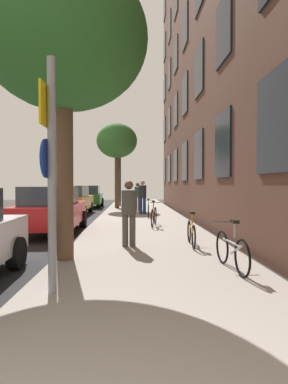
% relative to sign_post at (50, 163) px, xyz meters
% --- Properties ---
extents(ground_plane, '(41.80, 41.80, 0.00)m').
position_rel_sign_post_xyz_m(ground_plane, '(-1.89, 10.90, -2.01)').
color(ground_plane, '#332D28').
extents(road_asphalt, '(7.00, 38.00, 0.01)m').
position_rel_sign_post_xyz_m(road_asphalt, '(-3.99, 10.90, -2.00)').
color(road_asphalt, '#232326').
rests_on(road_asphalt, ground).
extents(sidewalk, '(4.20, 38.00, 0.12)m').
position_rel_sign_post_xyz_m(sidewalk, '(1.61, 10.90, -1.95)').
color(sidewalk, '#9E9389').
rests_on(sidewalk, ground).
extents(building_facade, '(0.56, 27.00, 18.41)m').
position_rel_sign_post_xyz_m(building_facade, '(4.20, 10.40, 7.22)').
color(building_facade, '#513328').
rests_on(building_facade, ground).
extents(sign_post, '(0.16, 0.60, 3.40)m').
position_rel_sign_post_xyz_m(sign_post, '(0.00, 0.00, 0.00)').
color(sign_post, gray).
rests_on(sign_post, sidewalk).
extents(traffic_light, '(0.43, 0.24, 3.74)m').
position_rel_sign_post_xyz_m(traffic_light, '(0.16, 19.29, 0.67)').
color(traffic_light, black).
rests_on(traffic_light, sidewalk).
extents(tree_near, '(3.50, 3.50, 6.11)m').
position_rel_sign_post_xyz_m(tree_near, '(-0.24, 2.14, 2.70)').
color(tree_near, brown).
rests_on(tree_near, sidewalk).
extents(tree_far, '(2.73, 2.73, 5.70)m').
position_rel_sign_post_xyz_m(tree_far, '(0.13, 17.12, 2.60)').
color(tree_far, brown).
rests_on(tree_far, sidewalk).
extents(bicycle_0, '(0.42, 1.65, 0.95)m').
position_rel_sign_post_xyz_m(bicycle_0, '(3.01, 1.15, -1.52)').
color(bicycle_0, black).
rests_on(bicycle_0, sidewalk).
extents(bicycle_1, '(0.42, 1.56, 0.89)m').
position_rel_sign_post_xyz_m(bicycle_1, '(2.70, 3.53, -1.54)').
color(bicycle_1, black).
rests_on(bicycle_1, sidewalk).
extents(bicycle_2, '(0.47, 1.68, 0.98)m').
position_rel_sign_post_xyz_m(bicycle_2, '(2.00, 7.53, -1.51)').
color(bicycle_2, black).
rests_on(bicycle_2, sidewalk).
extents(bicycle_3, '(0.42, 1.68, 0.90)m').
position_rel_sign_post_xyz_m(bicycle_3, '(1.96, 10.93, -1.54)').
color(bicycle_3, black).
rests_on(bicycle_3, sidewalk).
extents(pedestrian_0, '(0.52, 0.52, 1.67)m').
position_rel_sign_post_xyz_m(pedestrian_0, '(1.09, 3.48, -0.93)').
color(pedestrian_0, '#4C4742').
rests_on(pedestrian_0, sidewalk).
extents(pedestrian_1, '(0.56, 0.56, 1.80)m').
position_rel_sign_post_xyz_m(pedestrian_1, '(1.72, 12.46, -0.86)').
color(pedestrian_1, navy).
rests_on(pedestrian_1, sidewalk).
extents(pedestrian_2, '(0.53, 0.53, 1.69)m').
position_rel_sign_post_xyz_m(pedestrian_2, '(1.49, 15.04, -0.93)').
color(pedestrian_2, '#4C4742').
rests_on(pedestrian_2, sidewalk).
extents(car_1, '(2.02, 4.54, 1.62)m').
position_rel_sign_post_xyz_m(car_1, '(-1.63, 6.62, -1.17)').
color(car_1, red).
rests_on(car_1, road_asphalt).
extents(car_2, '(1.82, 4.23, 1.62)m').
position_rel_sign_post_xyz_m(car_2, '(-2.19, 13.67, -1.17)').
color(car_2, orange).
rests_on(car_2, road_asphalt).
extents(car_3, '(2.08, 4.30, 1.62)m').
position_rel_sign_post_xyz_m(car_3, '(-2.08, 19.21, -1.17)').
color(car_3, '#19662D').
rests_on(car_3, road_asphalt).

